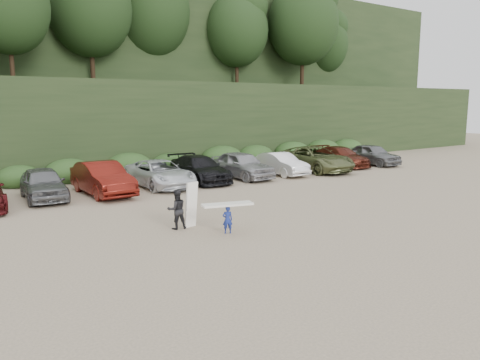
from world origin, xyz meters
TOP-DOWN VIEW (x-y plane):
  - ground at (0.00, 0.00)m, footprint 120.00×120.00m
  - hillside_backdrop at (-0.26, 35.93)m, footprint 90.00×41.50m
  - parked_cars at (1.64, 9.91)m, footprint 36.82×6.23m
  - child_surfer at (-0.76, 0.20)m, footprint 1.87×0.96m
  - adult_surfer at (-1.91, 1.74)m, footprint 1.20×0.66m

SIDE VIEW (x-z plane):
  - ground at x=0.00m, z-range 0.00..0.00m
  - child_surfer at x=-0.76m, z-range 0.20..1.28m
  - adult_surfer at x=-1.91m, z-range -0.12..1.59m
  - parked_cars at x=1.64m, z-range -0.06..1.59m
  - hillside_backdrop at x=-0.26m, z-range -2.78..25.22m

